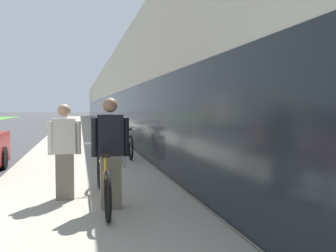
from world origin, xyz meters
TOP-DOWN VIEW (x-y plane):
  - sidewalk_slab at (5.34, 21.00)m, footprint 3.45×70.00m
  - storefront_facade at (12.09, 29.00)m, footprint 10.01×70.00m
  - tandem_bicycle at (5.61, 1.48)m, footprint 0.52×2.77m
  - person_rider at (5.71, 1.12)m, footprint 0.55×0.22m
  - person_bystander at (5.03, 1.85)m, footprint 0.52×0.21m
  - bike_rack_hoop at (6.34, 5.05)m, footprint 0.05×0.60m
  - cruiser_bike_nearest at (6.66, 6.49)m, footprint 0.52×1.79m
  - cruiser_bike_middle at (6.23, 8.99)m, footprint 0.52×1.86m
  - cruiser_bike_farthest at (6.43, 11.12)m, footprint 0.52×1.71m

SIDE VIEW (x-z plane):
  - sidewalk_slab at x=5.34m, z-range 0.00..0.14m
  - cruiser_bike_farthest at x=6.43m, z-range 0.08..0.91m
  - tandem_bicycle at x=5.61m, z-range 0.08..0.94m
  - cruiser_bike_nearest at x=6.66m, z-range 0.07..0.97m
  - cruiser_bike_middle at x=6.23m, z-range 0.06..1.04m
  - bike_rack_hoop at x=6.34m, z-range 0.23..1.08m
  - person_bystander at x=5.03m, z-range 0.14..1.69m
  - person_rider at x=5.71m, z-range 0.14..1.77m
  - storefront_facade at x=12.09m, z-range 0.00..4.62m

